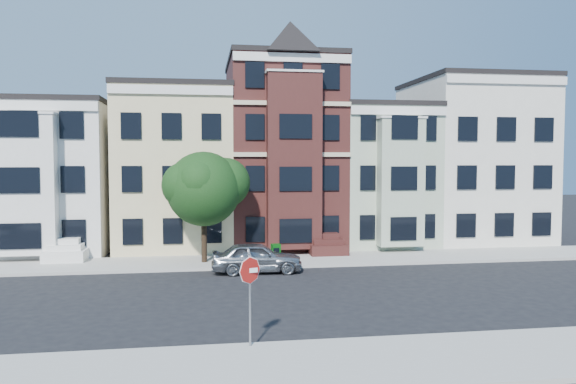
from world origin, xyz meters
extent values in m
plane|color=black|center=(0.00, 0.00, 0.00)|extent=(120.00, 120.00, 0.00)
cube|color=#9E9B93|center=(0.00, 8.00, 0.07)|extent=(60.00, 4.00, 0.15)
cube|color=#9E9B93|center=(0.00, -8.00, 0.07)|extent=(60.00, 4.00, 0.15)
cube|color=white|center=(-15.00, 14.50, 4.50)|extent=(8.00, 9.00, 9.00)
cube|color=beige|center=(-7.00, 14.50, 5.00)|extent=(7.00, 9.00, 10.00)
cube|color=#3C1916|center=(0.00, 14.50, 6.00)|extent=(7.00, 9.00, 12.00)
cube|color=#AAB99D|center=(6.50, 14.50, 4.50)|extent=(6.00, 9.00, 9.00)
cube|color=silver|center=(13.50, 14.50, 5.50)|extent=(8.00, 9.00, 11.00)
imported|color=#999CA1|center=(-2.61, 5.20, 0.77)|extent=(4.59, 1.95, 1.55)
cube|color=#09530F|center=(-1.41, 6.97, 0.66)|extent=(0.51, 0.47, 1.01)
camera|label=1|loc=(-5.28, -22.74, 5.72)|focal=35.00mm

